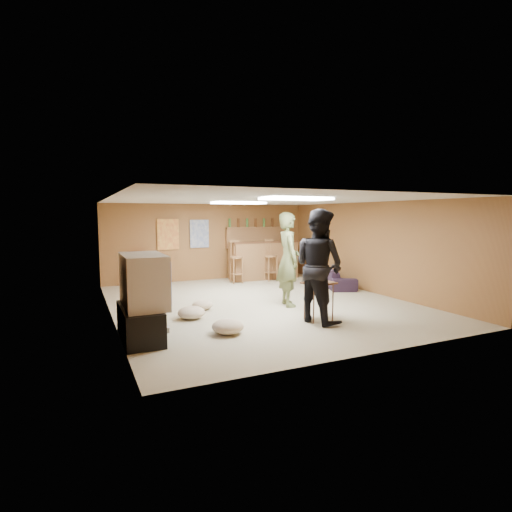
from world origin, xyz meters
name	(u,v)px	position (x,y,z in m)	size (l,w,h in m)	color
ground	(260,303)	(0.00, 0.00, 0.00)	(7.00, 7.00, 0.00)	tan
ceiling	(260,200)	(0.00, 0.00, 2.20)	(6.00, 7.00, 0.02)	silver
wall_back	(209,242)	(0.00, 3.50, 1.10)	(6.00, 0.02, 2.20)	brown
wall_front	(371,275)	(0.00, -3.50, 1.10)	(6.00, 0.02, 2.20)	brown
wall_left	(110,259)	(-3.00, 0.00, 1.10)	(0.02, 7.00, 2.20)	brown
wall_right	(371,247)	(3.00, 0.00, 1.10)	(0.02, 7.00, 2.20)	brown
tv_stand	(140,323)	(-2.72, -1.50, 0.25)	(0.55, 1.30, 0.50)	black
dvd_box	(155,328)	(-2.50, -1.50, 0.15)	(0.35, 0.50, 0.08)	#B2B2B7
tv_body	(143,281)	(-2.65, -1.50, 0.90)	(0.60, 1.10, 0.80)	#B2B2B7
tv_screen	(164,279)	(-2.34, -1.50, 0.90)	(0.02, 0.95, 0.65)	navy
bar_counter	(264,260)	(1.50, 2.95, 0.55)	(2.00, 0.60, 1.10)	brown
bar_lip	(267,242)	(1.50, 2.70, 1.10)	(2.10, 0.12, 0.05)	#452816
bar_shelf	(257,228)	(1.50, 3.40, 1.50)	(2.00, 0.18, 0.05)	brown
bar_backing	(257,238)	(1.50, 3.42, 1.20)	(2.00, 0.14, 0.60)	brown
poster_left	(168,234)	(-1.20, 3.46, 1.35)	(0.60, 0.03, 0.85)	#BF3F26
poster_right	(199,234)	(-0.30, 3.46, 1.35)	(0.55, 0.03, 0.80)	#334C99
folding_chair_stack	(140,269)	(-2.00, 3.30, 0.45)	(0.50, 0.14, 0.90)	#AC221F
ceiling_panel_front	(296,199)	(0.00, -1.50, 2.17)	(1.20, 0.60, 0.04)	white
ceiling_panel_back	(238,203)	(0.00, 1.20, 2.17)	(1.20, 0.60, 0.04)	white
person_olive	(288,259)	(0.45, -0.43, 0.97)	(0.71, 0.46, 1.94)	#5F693D
person_black	(319,266)	(0.31, -1.78, 1.00)	(0.97, 0.75, 1.99)	black
sofa	(338,278)	(2.70, 0.93, 0.23)	(1.59, 0.62, 0.46)	black
tray_table	(319,301)	(0.37, -1.70, 0.35)	(0.53, 0.43, 0.69)	#452816
cup_red_near	(312,279)	(0.27, -1.63, 0.75)	(0.08, 0.08, 0.11)	#AB2A0B
cup_red_far	(324,280)	(0.42, -1.78, 0.75)	(0.08, 0.08, 0.11)	#AB2A0B
cup_blue	(321,278)	(0.48, -1.59, 0.75)	(0.08, 0.08, 0.11)	navy
bar_stool_left	(236,260)	(0.48, 2.57, 0.66)	(0.42, 0.42, 1.32)	brown
bar_stool_right	(271,262)	(1.52, 2.50, 0.56)	(0.35, 0.35, 1.11)	brown
cushion_near_tv	(191,312)	(-1.69, -0.64, 0.11)	(0.50, 0.50, 0.23)	tan
cushion_mid	(202,305)	(-1.30, -0.05, 0.09)	(0.41, 0.41, 0.18)	tan
cushion_far	(228,326)	(-1.40, -1.79, 0.12)	(0.51, 0.51, 0.23)	tan
bottle_row	(251,223)	(1.30, 3.38, 1.65)	(1.48, 0.08, 0.26)	#3F7233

